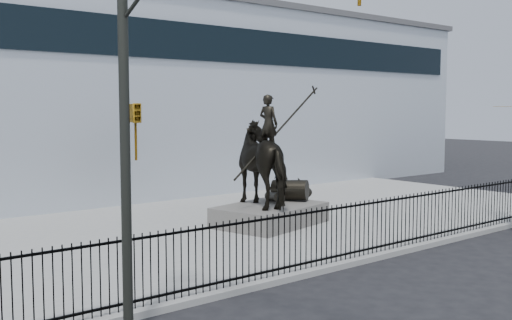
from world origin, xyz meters
TOP-DOWN VIEW (x-y plane):
  - ground at (0.00, 0.00)m, footprint 120.00×120.00m
  - plaza at (0.00, 7.00)m, footprint 30.00×12.00m
  - building at (0.00, 20.00)m, footprint 44.00×14.00m
  - picket_fence at (0.00, 1.25)m, footprint 22.10×0.10m
  - statue_plinth at (1.34, 6.12)m, footprint 4.10×3.25m
  - equestrian_statue at (1.41, 6.13)m, footprint 4.54×3.35m
  - traffic_signal_left at (-6.75, -0.62)m, footprint 1.52×4.84m

SIDE VIEW (x-z plane):
  - ground at x=0.00m, z-range 0.00..0.00m
  - plaza at x=0.00m, z-range 0.00..0.15m
  - statue_plinth at x=1.34m, z-range 0.15..0.83m
  - picket_fence at x=0.00m, z-range 0.15..1.65m
  - equestrian_statue at x=1.41m, z-range 0.28..4.23m
  - traffic_signal_left at x=-6.75m, z-range 0.53..7.53m
  - building at x=0.00m, z-range 0.00..9.00m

